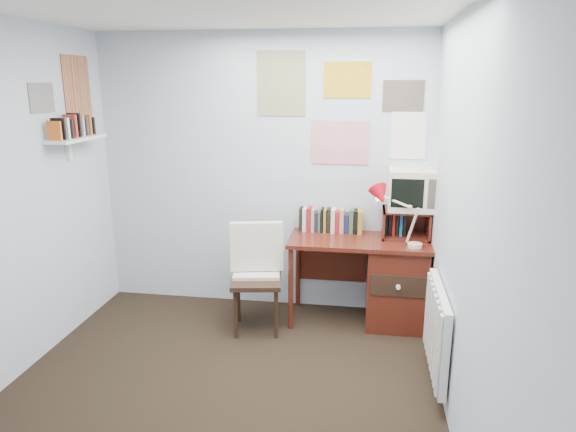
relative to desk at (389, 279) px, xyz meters
name	(u,v)px	position (x,y,z in m)	size (l,w,h in m)	color
ground	(210,412)	(-1.17, -1.48, -0.41)	(3.50, 3.50, 0.00)	black
back_wall	(262,174)	(-1.17, 0.27, 0.84)	(3.00, 0.02, 2.50)	silver
right_wall	(469,238)	(0.33, -1.48, 0.84)	(0.02, 3.50, 2.50)	silver
desk	(389,279)	(0.00, 0.00, 0.00)	(1.20, 0.55, 0.76)	#541D13
desk_chair	(256,281)	(-1.11, -0.30, 0.04)	(0.45, 0.43, 0.88)	black
desk_lamp	(416,222)	(0.18, -0.16, 0.57)	(0.30, 0.26, 0.43)	red
tv_riser	(406,223)	(0.12, 0.11, 0.48)	(0.40, 0.30, 0.25)	#541D13
crt_tv	(412,187)	(0.15, 0.13, 0.79)	(0.40, 0.36, 0.38)	beige
book_row	(333,220)	(-0.51, 0.18, 0.46)	(0.60, 0.14, 0.22)	#541D13
radiator	(437,330)	(0.29, -0.93, 0.01)	(0.09, 0.80, 0.60)	white
wall_shelf	(76,139)	(-2.57, -0.38, 1.21)	(0.20, 0.62, 0.24)	white
posters_back	(341,108)	(-0.47, 0.26, 1.44)	(1.20, 0.01, 0.90)	white
posters_left	(60,90)	(-2.67, -0.38, 1.59)	(0.01, 0.70, 0.60)	white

